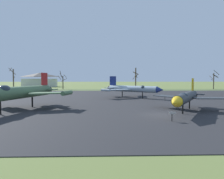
{
  "coord_description": "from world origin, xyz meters",
  "views": [
    {
      "loc": [
        -6.69,
        -23.29,
        4.26
      ],
      "look_at": [
        -5.54,
        15.7,
        2.24
      ],
      "focal_mm": 32.36,
      "sensor_mm": 36.0,
      "label": 1
    }
  ],
  "objects": [
    {
      "name": "jet_fighter_front_left",
      "position": [
        3.64,
        2.37,
        1.89
      ],
      "size": [
        9.89,
        12.52,
        4.39
      ],
      "color": "#33383D",
      "rests_on": "ground"
    },
    {
      "name": "bare_tree_center",
      "position": [
        5.33,
        58.35,
        4.69
      ],
      "size": [
        2.41,
        2.45,
        8.79
      ],
      "color": "brown",
      "rests_on": "ground"
    },
    {
      "name": "bare_tree_right_of_center",
      "position": [
        37.33,
        57.73,
        4.07
      ],
      "size": [
        3.11,
        2.86,
        7.9
      ],
      "color": "#42382D",
      "rests_on": "ground"
    },
    {
      "name": "ground_plane",
      "position": [
        0.0,
        0.0,
        0.0
      ],
      "size": [
        600.0,
        600.0,
        0.0
      ],
      "primitive_type": "plane",
      "color": "olive"
    },
    {
      "name": "jet_fighter_rear_left",
      "position": [
        -0.8,
        22.36,
        2.08
      ],
      "size": [
        13.33,
        12.78,
        4.95
      ],
      "color": "#8EA3B2",
      "rests_on": "ground"
    },
    {
      "name": "asphalt_apron",
      "position": [
        0.0,
        18.58,
        0.03
      ],
      "size": [
        100.76,
        61.93,
        0.05
      ],
      "primitive_type": "cube",
      "color": "#28282B",
      "rests_on": "ground"
    },
    {
      "name": "bare_tree_left_of_center",
      "position": [
        -24.73,
        60.65,
        3.71
      ],
      "size": [
        3.66,
        3.68,
        7.81
      ],
      "color": "#42382D",
      "rests_on": "ground"
    },
    {
      "name": "info_placard_rear_left",
      "position": [
        4.83,
        15.67,
        0.68
      ],
      "size": [
        0.58,
        0.36,
        1.09
      ],
      "color": "black",
      "rests_on": "ground"
    },
    {
      "name": "bare_tree_far_left",
      "position": [
        -43.88,
        58.61,
        4.68
      ],
      "size": [
        2.64,
        2.52,
        8.89
      ],
      "color": "brown",
      "rests_on": "ground"
    },
    {
      "name": "grass_verge_strip",
      "position": [
        0.0,
        55.54,
        0.03
      ],
      "size": [
        160.76,
        12.0,
        0.06
      ],
      "primitive_type": "cube",
      "color": "#536536",
      "rests_on": "ground"
    },
    {
      "name": "info_placard_front_left",
      "position": [
        -0.12,
        -3.53,
        0.65
      ],
      "size": [
        0.65,
        0.26,
        1.01
      ],
      "color": "black",
      "rests_on": "ground"
    },
    {
      "name": "jet_fighter_rear_right",
      "position": [
        -18.68,
        3.64,
        2.46
      ],
      "size": [
        12.61,
        17.87,
        5.3
      ],
      "color": "#4C6B47",
      "rests_on": "ground"
    },
    {
      "name": "visitor_building",
      "position": [
        -43.79,
        90.71,
        3.79
      ],
      "size": [
        18.59,
        13.01,
        7.75
      ],
      "color": "beige",
      "rests_on": "ground"
    }
  ]
}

